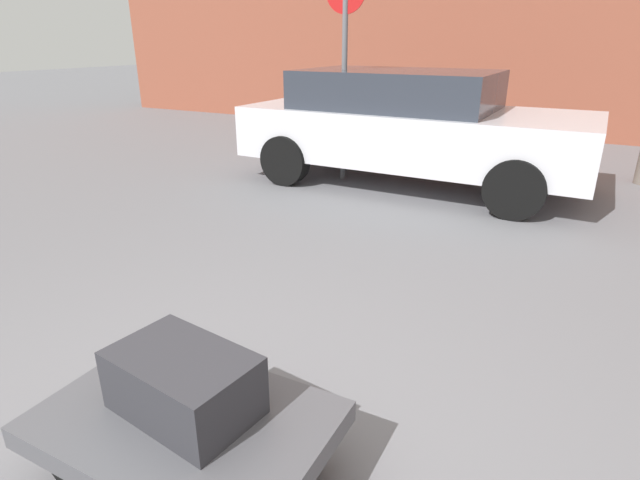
# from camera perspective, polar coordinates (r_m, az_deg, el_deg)

# --- Properties ---
(ground_plane) EXTENTS (60.00, 60.00, 0.00)m
(ground_plane) POSITION_cam_1_polar(r_m,az_deg,el_deg) (2.50, -14.19, -24.40)
(ground_plane) COLOR slate
(luggage_cart) EXTENTS (1.19, 0.80, 0.34)m
(luggage_cart) POSITION_cam_1_polar(r_m,az_deg,el_deg) (2.32, -14.82, -19.75)
(luggage_cart) COLOR #4C4C51
(luggage_cart) RESTS_ON ground_plane
(suitcase_charcoal_rear_right) EXTENTS (0.63, 0.45, 0.27)m
(suitcase_charcoal_rear_right) POSITION_cam_1_polar(r_m,az_deg,el_deg) (2.21, -15.10, -15.23)
(suitcase_charcoal_rear_right) COLOR #2D2D33
(suitcase_charcoal_rear_right) RESTS_ON luggage_cart
(parked_car) EXTENTS (4.33, 1.98, 1.42)m
(parked_car) POSITION_cam_1_polar(r_m,az_deg,el_deg) (6.75, 10.03, 12.66)
(parked_car) COLOR silver
(parked_car) RESTS_ON ground_plane
(no_parking_sign) EXTENTS (0.50, 0.07, 2.56)m
(no_parking_sign) POSITION_cam_1_polar(r_m,az_deg,el_deg) (6.81, 2.79, 19.91)
(no_parking_sign) COLOR slate
(no_parking_sign) RESTS_ON ground_plane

